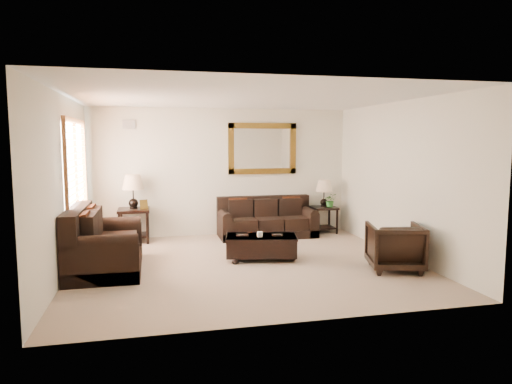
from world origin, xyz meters
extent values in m
cube|color=gray|center=(0.00, 0.00, 0.00)|extent=(5.50, 5.00, 0.01)
cube|color=white|center=(0.00, 0.00, 2.70)|extent=(5.50, 5.00, 0.01)
cube|color=silver|center=(0.00, 2.50, 1.35)|extent=(5.50, 0.01, 2.70)
cube|color=silver|center=(0.00, -2.50, 1.35)|extent=(5.50, 0.01, 2.70)
cube|color=silver|center=(-2.75, 0.00, 1.35)|extent=(0.01, 5.00, 2.70)
cube|color=silver|center=(2.75, 0.00, 1.35)|extent=(0.01, 5.00, 2.70)
cube|color=white|center=(-2.73, 0.90, 1.55)|extent=(0.01, 1.80, 1.50)
cube|color=brown|center=(-2.70, 0.90, 2.34)|extent=(0.06, 1.96, 0.08)
cube|color=brown|center=(-2.70, 0.90, 0.76)|extent=(0.06, 1.96, 0.08)
cube|color=brown|center=(-2.70, -0.04, 1.55)|extent=(0.06, 0.08, 1.50)
cube|color=brown|center=(-2.70, 1.84, 1.55)|extent=(0.06, 0.08, 1.50)
cube|color=brown|center=(-2.70, 0.90, 1.55)|extent=(0.05, 0.05, 1.50)
cube|color=#502A10|center=(0.88, 2.46, 1.85)|extent=(1.50, 0.06, 1.10)
cube|color=white|center=(0.88, 2.48, 1.85)|extent=(1.26, 0.01, 0.86)
cube|color=#999999|center=(-1.90, 2.48, 2.35)|extent=(0.25, 0.02, 0.18)
cube|color=black|center=(0.88, 2.04, 0.08)|extent=(2.03, 0.88, 0.17)
cube|color=black|center=(0.88, 2.38, 0.62)|extent=(2.03, 0.20, 0.41)
cube|color=black|center=(0.34, 2.02, 0.29)|extent=(0.52, 0.72, 0.25)
cube|color=black|center=(0.88, 2.02, 0.29)|extent=(0.52, 0.72, 0.25)
cube|color=black|center=(1.42, 2.02, 0.29)|extent=(0.52, 0.72, 0.25)
cube|color=black|center=(-0.03, 2.04, 0.24)|extent=(0.20, 0.88, 0.49)
cylinder|color=black|center=(-0.03, 2.04, 0.49)|extent=(0.20, 0.86, 0.20)
cube|color=black|center=(1.79, 2.04, 0.24)|extent=(0.20, 0.88, 0.49)
cylinder|color=black|center=(1.79, 2.04, 0.49)|extent=(0.20, 0.86, 0.20)
cube|color=#5B230C|center=(0.29, 2.21, 0.62)|extent=(0.39, 0.17, 0.40)
cube|color=#5B230C|center=(1.47, 2.21, 0.62)|extent=(0.39, 0.17, 0.40)
cube|color=black|center=(-2.20, 0.15, 0.10)|extent=(1.06, 1.78, 0.20)
cube|color=black|center=(-2.61, 0.15, 0.75)|extent=(0.24, 1.78, 0.50)
cube|color=black|center=(-2.18, -0.17, 0.35)|extent=(0.87, 0.62, 0.30)
cube|color=black|center=(-2.18, 0.48, 0.35)|extent=(0.87, 0.62, 0.30)
cube|color=black|center=(-2.20, -0.61, 0.29)|extent=(1.06, 0.24, 0.59)
cylinder|color=black|center=(-2.20, -0.61, 0.59)|extent=(1.04, 0.24, 0.24)
cube|color=black|center=(-2.20, 0.92, 0.29)|extent=(1.06, 0.24, 0.59)
cylinder|color=black|center=(-2.20, 0.92, 0.59)|extent=(1.04, 0.24, 0.24)
cube|color=#5B230C|center=(-2.40, -0.23, 0.75)|extent=(0.21, 0.47, 0.48)
cube|color=#5B230C|center=(-2.40, 0.53, 0.75)|extent=(0.21, 0.47, 0.48)
cube|color=black|center=(-1.84, 2.15, 0.64)|extent=(0.61, 0.61, 0.06)
cube|color=black|center=(-1.84, 2.15, 0.13)|extent=(0.52, 0.52, 0.03)
cylinder|color=black|center=(-2.11, 1.89, 0.31)|extent=(0.06, 0.06, 0.61)
cylinder|color=black|center=(-1.58, 1.89, 0.31)|extent=(0.06, 0.06, 0.61)
cylinder|color=black|center=(-2.11, 2.42, 0.31)|extent=(0.06, 0.06, 0.61)
cylinder|color=black|center=(-1.58, 2.42, 0.31)|extent=(0.06, 0.06, 0.61)
sphere|color=black|center=(-1.84, 2.15, 0.78)|extent=(0.19, 0.19, 0.19)
cylinder|color=black|center=(-1.84, 2.15, 0.98)|extent=(0.03, 0.03, 0.40)
cone|color=#D2B08C|center=(-1.84, 2.15, 1.21)|extent=(0.42, 0.42, 0.29)
cube|color=#502A10|center=(-1.64, 2.04, 0.76)|extent=(0.17, 0.11, 0.19)
cube|color=black|center=(2.21, 2.20, 0.55)|extent=(0.53, 0.53, 0.05)
cube|color=black|center=(2.21, 2.20, 0.12)|extent=(0.45, 0.45, 0.03)
cylinder|color=black|center=(1.98, 1.97, 0.26)|extent=(0.05, 0.05, 0.53)
cylinder|color=black|center=(2.43, 1.97, 0.26)|extent=(0.05, 0.05, 0.53)
cylinder|color=black|center=(1.98, 2.42, 0.26)|extent=(0.05, 0.05, 0.53)
cylinder|color=black|center=(2.43, 2.42, 0.26)|extent=(0.05, 0.05, 0.53)
sphere|color=black|center=(2.21, 2.20, 0.67)|extent=(0.16, 0.16, 0.16)
cylinder|color=black|center=(2.21, 2.20, 0.84)|extent=(0.02, 0.02, 0.35)
cone|color=#D2B08C|center=(2.21, 2.20, 1.04)|extent=(0.36, 0.36, 0.25)
sphere|color=black|center=(-0.17, 0.04, 0.04)|extent=(0.11, 0.11, 0.11)
sphere|color=black|center=(0.82, 0.04, 0.04)|extent=(0.11, 0.11, 0.11)
sphere|color=black|center=(-0.17, 0.49, 0.04)|extent=(0.11, 0.11, 0.11)
sphere|color=black|center=(0.82, 0.49, 0.04)|extent=(0.11, 0.11, 0.11)
cube|color=black|center=(0.32, 0.26, 0.24)|extent=(1.28, 0.86, 0.33)
cube|color=black|center=(0.32, 0.26, 0.39)|extent=(1.30, 0.87, 0.04)
cube|color=black|center=(0.01, 0.31, 0.42)|extent=(0.22, 0.17, 0.03)
cube|color=black|center=(0.59, 0.22, 0.42)|extent=(0.20, 0.16, 0.02)
cube|color=white|center=(0.28, 0.17, 0.45)|extent=(0.08, 0.06, 0.09)
imported|color=black|center=(2.20, -0.85, 0.41)|extent=(0.96, 0.93, 0.81)
imported|color=#235A1F|center=(2.32, 2.10, 0.69)|extent=(0.34, 0.36, 0.23)
camera|label=1|loc=(-1.47, -7.16, 2.01)|focal=32.00mm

